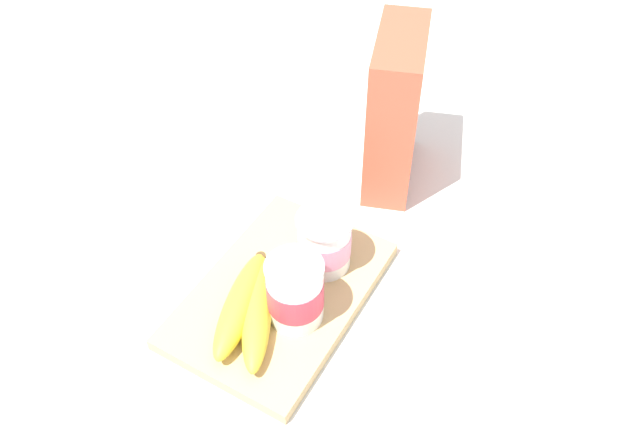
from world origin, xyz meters
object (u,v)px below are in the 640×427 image
Objects in this scene: cutting_board at (281,294)px; yogurt_cup_back at (295,292)px; yogurt_cup_front at (325,242)px; banana_bunch at (248,307)px; cereal_box at (395,110)px.

yogurt_cup_back is at bearing 58.81° from cutting_board.
banana_bunch is (0.12, -0.04, -0.03)m from yogurt_cup_front.
cereal_box is 0.37m from banana_bunch.
cereal_box reaches higher than cutting_board.
cereal_box is at bearing 175.40° from banana_bunch.
cereal_box is at bearing 176.96° from cutting_board.
banana_bunch is at bearing -18.12° from yogurt_cup_front.
banana_bunch is at bearing 156.31° from cereal_box.
banana_bunch is (0.36, -0.03, -0.09)m from cereal_box.
yogurt_cup_front reaches higher than banana_bunch.
yogurt_cup_front is at bearing 158.16° from cutting_board.
yogurt_cup_back is at bearing 164.93° from cereal_box.
yogurt_cup_back is (0.33, 0.02, -0.06)m from cereal_box.
banana_bunch is (0.05, -0.01, 0.03)m from cutting_board.
yogurt_cup_front is at bearing 161.88° from banana_bunch.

